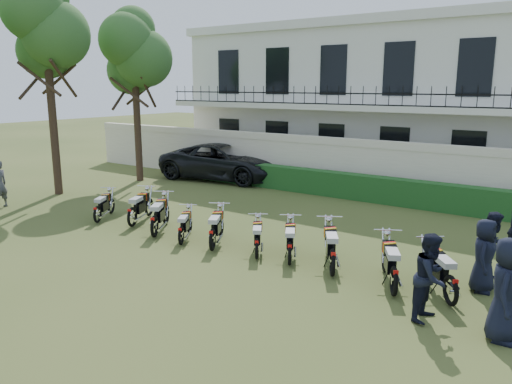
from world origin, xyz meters
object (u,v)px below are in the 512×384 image
(motorcycle_9, at_px, (451,283))
(officer_0, at_px, (507,290))
(motorcycle_7, at_px, (333,256))
(officer_4, at_px, (493,247))
(motorcycle_2, at_px, (154,221))
(motorcycle_4, at_px, (212,234))
(motorcycle_1, at_px, (132,212))
(officer_3, at_px, (484,256))
(motorcycle_5, at_px, (257,244))
(suv, at_px, (224,162))
(motorcycle_3, at_px, (181,231))
(tree_west_mid, at_px, (45,27))
(motorcycle_0, at_px, (97,210))
(motorcycle_6, at_px, (290,248))
(officer_1, at_px, (431,277))
(tree_west_near, at_px, (134,52))
(motorcycle_8, at_px, (394,274))

(motorcycle_9, bearing_deg, officer_0, -75.99)
(motorcycle_7, xyz_separation_m, officer_4, (3.10, 1.95, 0.29))
(motorcycle_2, xyz_separation_m, motorcycle_4, (2.19, 0.05, -0.03))
(motorcycle_1, bearing_deg, officer_3, -18.61)
(motorcycle_5, height_order, suv, suv)
(motorcycle_3, height_order, suv, suv)
(motorcycle_2, relative_size, officer_4, 1.12)
(motorcycle_3, xyz_separation_m, suv, (-5.35, 8.60, 0.42))
(tree_west_mid, height_order, motorcycle_1, tree_west_mid)
(motorcycle_0, xyz_separation_m, motorcycle_6, (7.18, 0.27, 0.02))
(officer_1, bearing_deg, officer_3, -10.73)
(suv, bearing_deg, motorcycle_1, -169.36)
(motorcycle_2, bearing_deg, officer_4, -17.64)
(tree_west_mid, bearing_deg, motorcycle_1, -14.54)
(officer_1, relative_size, officer_3, 1.05)
(motorcycle_1, relative_size, officer_0, 0.99)
(motorcycle_2, xyz_separation_m, officer_1, (8.19, -0.63, 0.33))
(officer_0, bearing_deg, motorcycle_5, 82.46)
(motorcycle_3, distance_m, motorcycle_7, 4.57)
(officer_0, bearing_deg, tree_west_near, 69.23)
(tree_west_near, xyz_separation_m, officer_0, (16.78, -6.72, -4.94))
(motorcycle_1, distance_m, suv, 8.64)
(motorcycle_9, height_order, suv, suv)
(tree_west_near, bearing_deg, tree_west_mid, -97.13)
(officer_0, bearing_deg, officer_3, 21.07)
(motorcycle_1, relative_size, officer_1, 1.09)
(motorcycle_9, relative_size, officer_1, 0.96)
(tree_west_near, relative_size, motorcycle_5, 5.28)
(officer_1, bearing_deg, motorcycle_2, 90.17)
(motorcycle_7, bearing_deg, officer_0, -44.82)
(tree_west_near, xyz_separation_m, motorcycle_3, (8.40, -6.09, -5.46))
(motorcycle_1, relative_size, suv, 0.31)
(tree_west_mid, relative_size, motorcycle_4, 5.01)
(motorcycle_5, xyz_separation_m, officer_0, (5.96, -0.90, 0.51))
(motorcycle_0, xyz_separation_m, officer_3, (11.45, 1.36, 0.37))
(motorcycle_6, bearing_deg, motorcycle_9, -32.48)
(motorcycle_3, distance_m, officer_0, 8.42)
(tree_west_near, bearing_deg, motorcycle_6, -25.92)
(motorcycle_3, bearing_deg, motorcycle_4, -25.47)
(motorcycle_0, xyz_separation_m, officer_4, (11.49, 2.15, 0.37))
(suv, relative_size, officer_0, 3.22)
(motorcycle_1, bearing_deg, tree_west_mid, 141.07)
(motorcycle_7, relative_size, motorcycle_8, 0.99)
(motorcycle_5, bearing_deg, officer_0, -41.97)
(motorcycle_3, height_order, officer_1, officer_1)
(motorcycle_2, bearing_deg, motorcycle_4, -30.46)
(motorcycle_0, xyz_separation_m, motorcycle_2, (2.70, -0.05, 0.08))
(tree_west_near, xyz_separation_m, motorcycle_0, (4.57, -5.98, -5.44))
(motorcycle_2, height_order, motorcycle_6, motorcycle_2)
(motorcycle_7, bearing_deg, motorcycle_9, -32.26)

